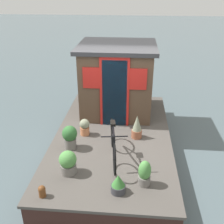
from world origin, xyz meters
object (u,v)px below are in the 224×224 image
object	(u,v)px
potted_plant_sage	(118,184)
mooring_bollard	(42,191)
houseboat_cabin	(117,79)
potted_plant_geranium	(85,127)
bicycle	(113,143)
potted_plant_fern	(70,136)
potted_plant_basil	(68,162)
potted_plant_thyme	(137,127)
potted_plant_rosemary	(145,173)

from	to	relation	value
potted_plant_sage	mooring_bollard	world-z (taller)	potted_plant_sage
houseboat_cabin	potted_plant_geranium	world-z (taller)	houseboat_cabin
bicycle	potted_plant_fern	world-z (taller)	bicycle
bicycle	potted_plant_geranium	world-z (taller)	bicycle
potted_plant_basil	potted_plant_sage	distance (m)	1.09
bicycle	potted_plant_thyme	xyz separation A→B (m)	(0.86, -0.48, -0.09)
potted_plant_geranium	potted_plant_sage	distance (m)	2.12
potted_plant_basil	mooring_bollard	world-z (taller)	potted_plant_basil
potted_plant_geranium	potted_plant_sage	bearing A→B (deg)	-153.92
houseboat_cabin	potted_plant_thyme	world-z (taller)	houseboat_cabin
bicycle	potted_plant_sage	size ratio (longest dim) A/B	4.36
potted_plant_thyme	bicycle	bearing A→B (deg)	150.82
potted_plant_geranium	potted_plant_fern	size ratio (longest dim) A/B	0.75
potted_plant_basil	mooring_bollard	distance (m)	0.74
potted_plant_basil	bicycle	bearing A→B (deg)	-55.18
mooring_bollard	potted_plant_thyme	bearing A→B (deg)	-37.28
potted_plant_fern	mooring_bollard	xyz separation A→B (m)	(-1.53, 0.14, -0.17)
bicycle	potted_plant_rosemary	distance (m)	1.00
mooring_bollard	houseboat_cabin	bearing A→B (deg)	-16.24
houseboat_cabin	bicycle	xyz separation A→B (m)	(-2.28, -0.09, -0.59)
potted_plant_rosemary	potted_plant_sage	world-z (taller)	potted_plant_rosemary
bicycle	potted_plant_basil	xyz separation A→B (m)	(-0.57, 0.82, -0.12)
potted_plant_basil	potted_plant_rosemary	size ratio (longest dim) A/B	0.95
potted_plant_fern	potted_plant_sage	bearing A→B (deg)	-138.70
potted_plant_sage	bicycle	bearing A→B (deg)	9.64
potted_plant_geranium	potted_plant_rosemary	size ratio (longest dim) A/B	0.81
potted_plant_geranium	mooring_bollard	size ratio (longest dim) A/B	1.84
potted_plant_geranium	potted_plant_thyme	distance (m)	1.24
bicycle	potted_plant_geranium	xyz separation A→B (m)	(0.89, 0.76, -0.15)
potted_plant_basil	potted_plant_thyme	size ratio (longest dim) A/B	0.83
potted_plant_thyme	potted_plant_sage	distance (m)	1.91
bicycle	potted_plant_geranium	distance (m)	1.18
houseboat_cabin	bicycle	bearing A→B (deg)	-177.72
bicycle	potted_plant_basil	bearing A→B (deg)	124.82
potted_plant_basil	potted_plant_sage	bearing A→B (deg)	-114.35
potted_plant_sage	mooring_bollard	distance (m)	1.31
houseboat_cabin	potted_plant_geranium	distance (m)	1.72
houseboat_cabin	potted_plant_fern	world-z (taller)	houseboat_cabin
bicycle	potted_plant_geranium	size ratio (longest dim) A/B	3.90
potted_plant_basil	potted_plant_thyme	world-z (taller)	potted_plant_thyme
bicycle	potted_plant_rosemary	size ratio (longest dim) A/B	3.15
potted_plant_fern	potted_plant_rosemary	distance (m)	1.92
houseboat_cabin	potted_plant_geranium	size ratio (longest dim) A/B	4.97
houseboat_cabin	potted_plant_thyme	bearing A→B (deg)	-158.05
potted_plant_fern	mooring_bollard	bearing A→B (deg)	174.69
potted_plant_geranium	potted_plant_fern	distance (m)	0.64
potted_plant_rosemary	mooring_bollard	xyz separation A→B (m)	(-0.47, 1.75, -0.13)
houseboat_cabin	potted_plant_basil	size ratio (longest dim) A/B	4.23
potted_plant_basil	potted_plant_geranium	size ratio (longest dim) A/B	1.18
potted_plant_sage	potted_plant_rosemary	bearing A→B (deg)	-61.91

